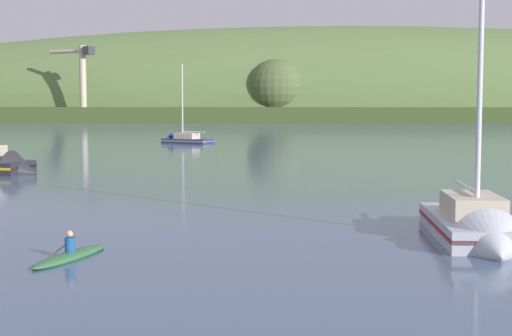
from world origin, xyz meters
The scene contains 5 objects.
far_shoreline_hill centered at (1.98, 197.54, 0.20)m, with size 408.69×64.24×49.69m.
dockside_crane centered at (-55.47, 168.38, 8.66)m, with size 12.58×7.51×17.98m.
sailboat_near_mooring centered at (-16.63, 79.74, 0.14)m, with size 7.12×5.13×10.59m.
sailboat_far_left centered at (4.86, 16.49, 0.33)m, with size 2.78×8.39×12.27m.
canoe_with_paddler centered at (-8.74, 12.50, 0.10)m, with size 1.83×4.00×1.02m.
Camera 1 is at (-1.01, -11.35, 5.04)m, focal length 54.27 mm.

